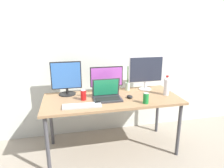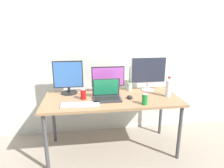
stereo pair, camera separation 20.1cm
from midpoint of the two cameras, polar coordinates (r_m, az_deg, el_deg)
The scene contains 13 objects.
ground_plane at distance 2.86m, azimuth -2.11°, elevation -18.01°, with size 16.00×16.00×0.00m, color gray.
wall_back at distance 2.96m, azimuth -4.53°, elevation 10.20°, with size 7.00×0.08×2.60m, color silver.
work_desk at distance 2.54m, azimuth -2.27°, elevation -5.28°, with size 1.70×0.74×0.74m.
monitor_left at distance 2.66m, azimuth -15.03°, elevation 1.57°, with size 0.39×0.22×0.44m.
monitor_center at distance 2.69m, azimuth -3.69°, elevation 1.43°, with size 0.44×0.20×0.35m.
monitor_right at distance 2.80m, azimuth 7.67°, elevation 3.66°, with size 0.49×0.17×0.47m.
laptop_silver at distance 2.46m, azimuth -3.81°, elevation -3.04°, with size 0.34×0.24×0.25m.
keyboard_main at distance 2.29m, azimuth -11.07°, elevation -6.16°, with size 0.43×0.13×0.02m, color #B2B2B7.
mouse_by_keyboard at distance 2.50m, azimuth 2.82°, elevation -3.66°, with size 0.06×0.10×0.04m, color black.
water_bottle at distance 2.65m, azimuth 13.29°, elevation -0.60°, with size 0.07×0.07×0.26m.
soda_can_near_keyboard at distance 2.46m, azimuth -10.50°, elevation -3.19°, with size 0.07×0.07×0.13m.
soda_can_by_laptop at distance 2.34m, azimuth 7.24°, elevation -4.09°, with size 0.07×0.07×0.13m.
bamboo_vase at distance 2.79m, azimuth 2.43°, elevation -0.39°, with size 0.06×0.06×0.34m.
Camera 1 is at (-0.52, -2.31, 1.61)m, focal length 32.00 mm.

